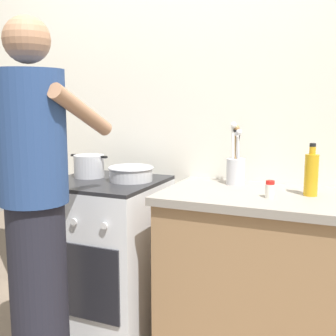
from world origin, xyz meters
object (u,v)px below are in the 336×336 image
at_px(mixing_bowl, 131,173).
at_px(person, 36,211).
at_px(pot, 89,166).
at_px(oil_bottle, 311,174).
at_px(stove_range, 107,256).
at_px(utensil_crock, 236,166).
at_px(spice_bottle, 270,189).

relative_size(mixing_bowl, person, 0.15).
xyz_separation_m(pot, mixing_bowl, (0.28, -0.00, -0.02)).
relative_size(pot, oil_bottle, 0.97).
bearing_deg(pot, mixing_bowl, -0.62).
distance_m(stove_range, oil_bottle, 1.24).
relative_size(oil_bottle, person, 0.15).
relative_size(pot, utensil_crock, 0.73).
distance_m(utensil_crock, spice_bottle, 0.35).
bearing_deg(utensil_crock, person, -133.06).
relative_size(mixing_bowl, spice_bottle, 3.13).
xyz_separation_m(stove_range, person, (-0.00, -0.58, 0.41)).
height_order(mixing_bowl, utensil_crock, utensil_crock).
bearing_deg(person, spice_bottle, 28.38).
bearing_deg(pot, person, -77.75).
bearing_deg(mixing_bowl, stove_range, -160.99).
relative_size(utensil_crock, person, 0.20).
distance_m(pot, person, 0.66).
xyz_separation_m(spice_bottle, person, (-0.94, -0.51, -0.08)).
height_order(stove_range, utensil_crock, utensil_crock).
relative_size(mixing_bowl, utensil_crock, 0.76).
distance_m(mixing_bowl, utensil_crock, 0.58).
xyz_separation_m(mixing_bowl, spice_bottle, (0.80, -0.12, -0.00)).
bearing_deg(oil_bottle, person, -150.28).
relative_size(pot, spice_bottle, 2.97).
height_order(pot, person, person).
relative_size(stove_range, spice_bottle, 10.99).
xyz_separation_m(pot, oil_bottle, (1.24, -0.00, 0.04)).
bearing_deg(utensil_crock, mixing_bowl, -167.07).
bearing_deg(person, mixing_bowl, 77.22).
relative_size(stove_range, utensil_crock, 2.68).
bearing_deg(oil_bottle, pot, 180.00).
height_order(pot, oil_bottle, oil_bottle).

